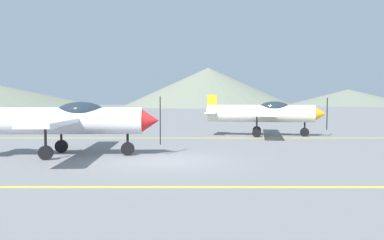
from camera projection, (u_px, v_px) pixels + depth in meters
ground_plane at (167, 160)px, 14.63m from camera, size 400.00×400.00×0.00m
apron_line_near at (155, 187)px, 10.11m from camera, size 80.00×0.16×0.01m
apron_line_far at (177, 138)px, 23.41m from camera, size 80.00×0.16×0.01m
airplane_near at (68, 120)px, 15.78m from camera, size 7.43×8.56×2.56m
airplane_mid at (267, 113)px, 24.73m from camera, size 7.49×8.57×2.56m
hill_centerleft at (210, 87)px, 138.81m from camera, size 60.28×60.28×13.66m
hill_centerright at (350, 98)px, 167.84m from camera, size 53.50×53.50×6.96m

